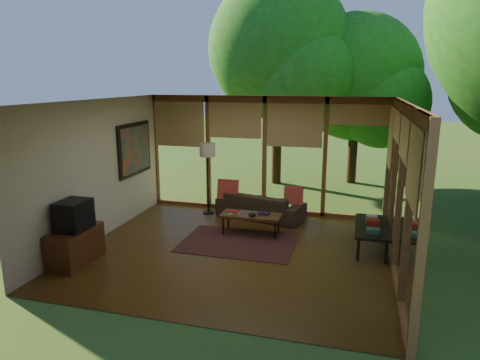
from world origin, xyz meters
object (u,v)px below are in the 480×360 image
(television, at_px, (74,215))
(coffee_table, at_px, (251,216))
(sofa, at_px, (260,205))
(media_cabinet, at_px, (75,246))
(floor_lamp, at_px, (207,154))
(side_console, at_px, (372,228))

(television, height_order, coffee_table, television)
(sofa, height_order, media_cabinet, media_cabinet)
(sofa, distance_m, television, 4.10)
(media_cabinet, xyz_separation_m, floor_lamp, (1.25, 3.23, 1.11))
(sofa, height_order, television, television)
(media_cabinet, bearing_deg, sofa, 52.18)
(coffee_table, bearing_deg, side_console, -3.86)
(sofa, relative_size, media_cabinet, 1.95)
(sofa, height_order, side_console, sofa)
(sofa, xyz_separation_m, coffee_table, (0.05, -1.11, 0.11))
(coffee_table, distance_m, side_console, 2.32)
(sofa, xyz_separation_m, floor_lamp, (-1.25, 0.01, 1.12))
(television, bearing_deg, media_cabinet, 180.00)
(sofa, distance_m, coffee_table, 1.12)
(side_console, bearing_deg, coffee_table, 176.14)
(television, relative_size, coffee_table, 0.46)
(coffee_table, xyz_separation_m, side_console, (2.32, -0.16, 0.02))
(coffee_table, bearing_deg, media_cabinet, -140.46)
(floor_lamp, xyz_separation_m, side_console, (3.62, -1.28, -1.00))
(sofa, bearing_deg, floor_lamp, 12.87)
(television, xyz_separation_m, floor_lamp, (1.23, 3.23, 0.56))
(television, xyz_separation_m, side_console, (4.85, 1.95, -0.44))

